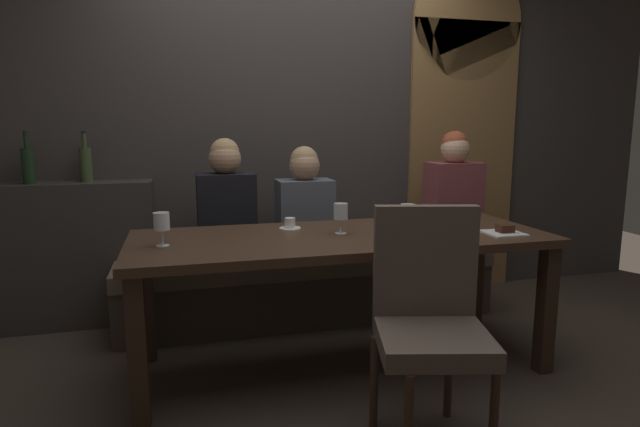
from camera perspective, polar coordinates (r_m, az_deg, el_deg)
The scene contains 17 objects.
ground at distance 3.06m, azimuth 2.27°, elevation -15.97°, with size 9.00×9.00×0.00m, color #382D26.
back_wall_tiled at distance 3.94m, azimuth -2.94°, elevation 12.23°, with size 6.00×0.12×3.00m, color #383330.
arched_door at distance 4.36m, azimuth 15.18°, elevation 9.89°, with size 0.90×0.05×2.55m.
back_counter at distance 3.84m, azimuth -25.52°, elevation -4.05°, with size 1.10×0.28×0.95m, color #2F2B29.
dining_table at distance 2.84m, azimuth 2.36°, elevation -4.00°, with size 2.20×0.84×0.74m.
banquette_bench at distance 3.60m, azimuth -1.03°, elevation -8.02°, with size 2.50×0.44×0.45m.
chair_near_side at distance 2.28m, azimuth 11.69°, elevation -10.12°, with size 0.53×0.53×0.98m.
diner_redhead at distance 3.38m, azimuth -10.06°, elevation 0.99°, with size 0.36×0.24×0.78m.
diner_bearded at distance 3.49m, azimuth -1.66°, elevation 0.93°, with size 0.36×0.24×0.73m.
diner_far_end at distance 3.84m, azimuth 14.16°, elevation 2.16°, with size 0.36×0.24×0.82m.
wine_bottle_dark_red at distance 3.77m, azimuth -28.93°, elevation 4.63°, with size 0.08×0.08×0.33m.
wine_bottle_pale_label at distance 3.74m, azimuth -23.91°, elevation 4.97°, with size 0.08×0.08×0.33m.
wine_glass_near_left at distance 2.64m, azimuth -16.70°, elevation -0.91°, with size 0.08×0.08×0.16m.
wine_glass_end_right at distance 2.82m, azimuth 9.42°, elevation -0.04°, with size 0.08×0.08×0.16m.
wine_glass_end_left at distance 2.82m, azimuth 2.25°, elevation 0.07°, with size 0.08×0.08×0.16m.
espresso_cup at distance 2.96m, azimuth -3.26°, elevation -1.19°, with size 0.12×0.12×0.06m.
dessert_plate at distance 2.99m, azimuth 19.19°, elevation -1.84°, with size 0.19×0.19×0.05m.
Camera 1 is at (-0.82, -2.63, 1.32)m, focal length 29.71 mm.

